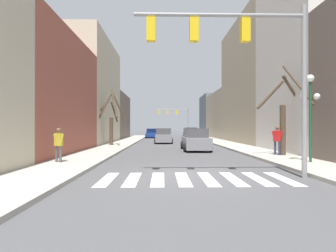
{
  "coord_description": "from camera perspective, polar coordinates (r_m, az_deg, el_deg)",
  "views": [
    {
      "loc": [
        -1.18,
        -9.99,
        1.85
      ],
      "look_at": [
        -0.35,
        29.87,
        2.04
      ],
      "focal_mm": 28.0,
      "sensor_mm": 36.0,
      "label": 1
    }
  ],
  "objects": [
    {
      "name": "crosswalk_stripes",
      "position": [
        9.61,
        6.01,
        -11.37
      ],
      "size": [
        6.75,
        2.6,
        0.01
      ],
      "color": "white",
      "rests_on": "ground_plane"
    },
    {
      "name": "building_row_left",
      "position": [
        27.22,
        -20.32,
        5.6
      ],
      "size": [
        6.0,
        43.57,
        11.52
      ],
      "color": "#BCB299",
      "rests_on": "ground_plane"
    },
    {
      "name": "car_driving_toward_lane",
      "position": [
        21.17,
        6.0,
        -3.06
      ],
      "size": [
        2.15,
        4.78,
        1.77
      ],
      "rotation": [
        0.0,
        0.0,
        1.57
      ],
      "color": "gray",
      "rests_on": "ground_plane"
    },
    {
      "name": "traffic_signal_far",
      "position": [
        53.4,
        1.72,
        2.39
      ],
      "size": [
        6.61,
        0.28,
        5.85
      ],
      "color": "gray",
      "rests_on": "ground_plane"
    },
    {
      "name": "street_tree_right_near",
      "position": [
        17.55,
        24.02,
        1.97
      ],
      "size": [
        3.45,
        2.47,
        5.49
      ],
      "color": "#473828",
      "rests_on": "sidewalk_right"
    },
    {
      "name": "street_lamp_right_corner",
      "position": [
        14.65,
        28.58,
        4.97
      ],
      "size": [
        0.95,
        0.36,
        4.28
      ],
      "color": "#1E4C2D",
      "rests_on": "sidewalk_right"
    },
    {
      "name": "pedestrian_on_left_sidewalk",
      "position": [
        17.51,
        22.67,
        -2.39
      ],
      "size": [
        0.46,
        0.71,
        1.78
      ],
      "rotation": [
        0.0,
        0.0,
        2.09
      ],
      "color": "#282D47",
      "rests_on": "sidewalk_right"
    },
    {
      "name": "car_driving_away_lane",
      "position": [
        40.04,
        4.9,
        -1.73
      ],
      "size": [
        2.15,
        4.48,
        1.8
      ],
      "rotation": [
        0.0,
        0.0,
        1.57
      ],
      "color": "black",
      "rests_on": "ground_plane"
    },
    {
      "name": "ground_plane",
      "position": [
        10.23,
        5.55,
        -10.7
      ],
      "size": [
        240.0,
        240.0,
        0.0
      ],
      "primitive_type": "plane",
      "color": "#4C4C4F"
    },
    {
      "name": "street_tree_left_mid",
      "position": [
        25.77,
        -12.31,
        1.63
      ],
      "size": [
        2.69,
        2.41,
        5.37
      ],
      "color": "#473828",
      "rests_on": "sidewalk_left"
    },
    {
      "name": "car_parked_right_near",
      "position": [
        46.06,
        -3.49,
        -1.63
      ],
      "size": [
        2.2,
        4.62,
        1.62
      ],
      "rotation": [
        0.0,
        0.0,
        1.57
      ],
      "color": "navy",
      "rests_on": "ground_plane"
    },
    {
      "name": "traffic_signal_near",
      "position": [
        10.29,
        15.78,
        15.72
      ],
      "size": [
        6.31,
        0.28,
        6.34
      ],
      "color": "gray",
      "rests_on": "ground_plane"
    },
    {
      "name": "building_row_right",
      "position": [
        32.16,
        19.4,
        6.27
      ],
      "size": [
        6.0,
        54.54,
        13.87
      ],
      "color": "#66564C",
      "rests_on": "ground_plane"
    },
    {
      "name": "pedestrian_on_right_sidewalk",
      "position": [
        13.86,
        -22.73,
        -3.21
      ],
      "size": [
        0.66,
        0.43,
        1.67
      ],
      "rotation": [
        0.0,
        0.0,
        5.76
      ],
      "color": "#4C4C51",
      "rests_on": "sidewalk_left"
    },
    {
      "name": "sidewalk_left",
      "position": [
        11.09,
        -25.34,
        -9.47
      ],
      "size": [
        2.8,
        90.0,
        0.15
      ],
      "color": "#ADA89E",
      "rests_on": "ground_plane"
    },
    {
      "name": "car_at_intersection",
      "position": [
        30.76,
        -0.98,
        -2.23
      ],
      "size": [
        2.08,
        4.68,
        1.73
      ],
      "rotation": [
        0.0,
        0.0,
        -1.57
      ],
      "color": "gray",
      "rests_on": "ground_plane"
    }
  ]
}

